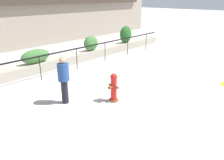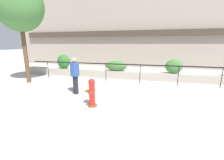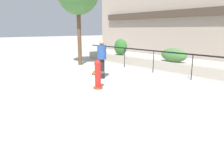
{
  "view_description": "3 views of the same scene",
  "coord_description": "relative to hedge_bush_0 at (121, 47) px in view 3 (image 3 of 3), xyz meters",
  "views": [
    {
      "loc": [
        -6.95,
        -4.06,
        3.67
      ],
      "look_at": [
        -0.84,
        1.58,
        0.48
      ],
      "focal_mm": 35.0,
      "sensor_mm": 36.0,
      "label": 1
    },
    {
      "loc": [
        0.62,
        -4.08,
        2.32
      ],
      "look_at": [
        -1.12,
        2.51,
        0.68
      ],
      "focal_mm": 24.0,
      "sensor_mm": 36.0,
      "label": 2
    },
    {
      "loc": [
        4.93,
        -3.78,
        2.18
      ],
      "look_at": [
        -0.91,
        1.12,
        0.4
      ],
      "focal_mm": 35.0,
      "sensor_mm": 36.0,
      "label": 3
    }
  ],
  "objects": [
    {
      "name": "hedge_bush_0",
      "position": [
        0.0,
        0.0,
        0.0
      ],
      "size": [
        1.01,
        0.68,
        1.07
      ],
      "primitive_type": "ellipsoid",
      "color": "#2D6B28",
      "rests_on": "planter_wall_low"
    },
    {
      "name": "planter_wall_low",
      "position": [
        5.85,
        0.0,
        -0.78
      ],
      "size": [
        18.0,
        0.7,
        0.5
      ],
      "primitive_type": "cube",
      "color": "#ADA393",
      "rests_on": "ground"
    },
    {
      "name": "pedestrian",
      "position": [
        3.05,
        -3.89,
        -0.05
      ],
      "size": [
        0.56,
        0.56,
        1.73
      ],
      "color": "black",
      "rests_on": "ground"
    },
    {
      "name": "fence_railing_segment",
      "position": [
        5.85,
        -1.1,
        -0.02
      ],
      "size": [
        15.0,
        0.05,
        1.15
      ],
      "color": "black",
      "rests_on": "ground"
    },
    {
      "name": "hedge_bush_1",
      "position": [
        4.12,
        0.0,
        -0.18
      ],
      "size": [
        1.53,
        0.57,
        0.71
      ],
      "primitive_type": "ellipsoid",
      "color": "#427538",
      "rests_on": "planter_wall_low"
    },
    {
      "name": "fire_hydrant",
      "position": [
        4.37,
        -5.09,
        -0.48
      ],
      "size": [
        0.44,
        0.48,
        1.08
      ],
      "color": "brown",
      "rests_on": "ground"
    },
    {
      "name": "ground_plane",
      "position": [
        5.85,
        -6.0,
        -1.03
      ],
      "size": [
        120.0,
        120.0,
        0.0
      ],
      "primitive_type": "plane",
      "color": "#BCB7B2"
    }
  ]
}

